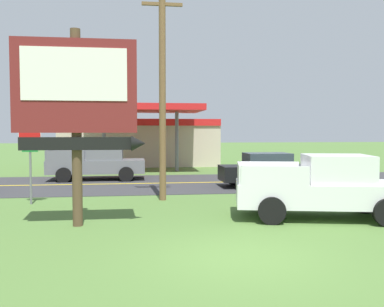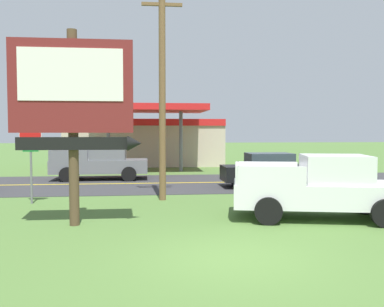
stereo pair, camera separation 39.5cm
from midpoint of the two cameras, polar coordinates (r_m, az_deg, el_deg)
ground_plane at (r=9.27m, az=5.42°, el=-13.83°), size 180.00×180.00×0.00m
road_asphalt at (r=21.90m, az=-2.24°, el=-4.00°), size 140.00×8.00×0.02m
road_centre_line at (r=21.90m, az=-2.24°, el=-3.96°), size 126.00×0.20×0.01m
motel_sign at (r=12.24m, az=-16.06°, el=7.02°), size 3.61×0.54×5.53m
stop_sign at (r=16.59m, az=-21.63°, el=0.53°), size 0.80×0.08×2.95m
utility_pole at (r=16.57m, az=-4.71°, el=9.96°), size 1.73×0.26×8.83m
gas_station at (r=33.89m, az=-7.35°, el=1.74°), size 12.00×11.50×4.40m
pickup_white_parked_on_lawn at (r=13.59m, az=16.53°, el=-4.38°), size 5.50×3.04×1.96m
pickup_grey_on_road at (r=23.82m, az=-13.01°, el=-1.20°), size 5.20×2.24×1.96m
car_black_near_lane at (r=20.60m, az=9.24°, el=-2.18°), size 4.20×2.00×1.64m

